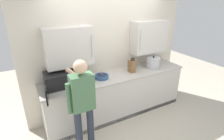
{
  "coord_description": "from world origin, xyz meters",
  "views": [
    {
      "loc": [
        -1.73,
        -2.02,
        2.45
      ],
      "look_at": [
        -0.15,
        0.87,
        1.1
      ],
      "focal_mm": 28.75,
      "sensor_mm": 36.0,
      "label": 1
    }
  ],
  "objects_px": {
    "stock_pot": "(153,63)",
    "person_figure": "(82,102)",
    "microwave_oven": "(60,80)",
    "thermos_flask": "(86,76)",
    "knife_block": "(132,66)",
    "fruit_bowl": "(102,76)"
  },
  "relations": [
    {
      "from": "knife_block",
      "to": "person_figure",
      "type": "height_order",
      "value": "person_figure"
    },
    {
      "from": "microwave_oven",
      "to": "fruit_bowl",
      "type": "xyz_separation_m",
      "value": [
        0.81,
        -0.04,
        -0.09
      ]
    },
    {
      "from": "microwave_oven",
      "to": "thermos_flask",
      "type": "relative_size",
      "value": 3.07
    },
    {
      "from": "fruit_bowl",
      "to": "thermos_flask",
      "type": "xyz_separation_m",
      "value": [
        -0.33,
        -0.0,
        0.09
      ]
    },
    {
      "from": "microwave_oven",
      "to": "person_figure",
      "type": "bearing_deg",
      "value": -78.48
    },
    {
      "from": "thermos_flask",
      "to": "person_figure",
      "type": "xyz_separation_m",
      "value": [
        -0.32,
        -0.7,
        -0.08
      ]
    },
    {
      "from": "thermos_flask",
      "to": "person_figure",
      "type": "height_order",
      "value": "person_figure"
    },
    {
      "from": "fruit_bowl",
      "to": "person_figure",
      "type": "height_order",
      "value": "person_figure"
    },
    {
      "from": "stock_pot",
      "to": "person_figure",
      "type": "bearing_deg",
      "value": -161.21
    },
    {
      "from": "fruit_bowl",
      "to": "thermos_flask",
      "type": "distance_m",
      "value": 0.34
    },
    {
      "from": "stock_pot",
      "to": "knife_block",
      "type": "xyz_separation_m",
      "value": [
        -0.56,
        0.03,
        0.01
      ]
    },
    {
      "from": "stock_pot",
      "to": "thermos_flask",
      "type": "distance_m",
      "value": 1.6
    },
    {
      "from": "knife_block",
      "to": "microwave_oven",
      "type": "bearing_deg",
      "value": 177.92
    },
    {
      "from": "microwave_oven",
      "to": "thermos_flask",
      "type": "xyz_separation_m",
      "value": [
        0.47,
        -0.04,
        -0.0
      ]
    },
    {
      "from": "stock_pot",
      "to": "person_figure",
      "type": "distance_m",
      "value": 2.03
    },
    {
      "from": "microwave_oven",
      "to": "thermos_flask",
      "type": "height_order",
      "value": "microwave_oven"
    },
    {
      "from": "stock_pot",
      "to": "thermos_flask",
      "type": "bearing_deg",
      "value": 178.48
    },
    {
      "from": "stock_pot",
      "to": "knife_block",
      "type": "bearing_deg",
      "value": 177.02
    },
    {
      "from": "fruit_bowl",
      "to": "person_figure",
      "type": "relative_size",
      "value": 0.17
    },
    {
      "from": "person_figure",
      "to": "knife_block",
      "type": "bearing_deg",
      "value": 26.68
    },
    {
      "from": "person_figure",
      "to": "fruit_bowl",
      "type": "bearing_deg",
      "value": 46.8
    },
    {
      "from": "microwave_oven",
      "to": "knife_block",
      "type": "distance_m",
      "value": 1.51
    }
  ]
}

